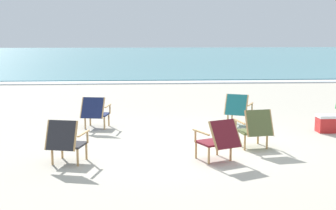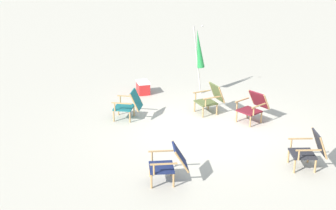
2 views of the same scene
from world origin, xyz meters
name	(u,v)px [view 1 (image 1 of 2)]	position (x,y,z in m)	size (l,w,h in m)	color
ground_plane	(195,144)	(0.00, 0.00, 0.00)	(80.00, 80.00, 0.00)	#B7AF9E
sea	(152,56)	(0.00, 31.76, 0.05)	(80.00, 40.00, 0.10)	teal
surf_band	(164,82)	(0.00, 11.46, 0.03)	(80.00, 1.10, 0.06)	white
beach_chair_far_center	(238,109)	(1.27, 1.77, 0.43)	(0.82, 0.89, 0.80)	#196066
beach_chair_back_right	(66,141)	(-2.43, -1.33, 0.43)	(0.72, 0.81, 0.81)	#28282D
beach_chair_back_left	(219,139)	(0.26, -1.33, 0.42)	(0.84, 0.93, 0.78)	maroon
beach_chair_front_right	(255,128)	(1.14, -0.47, 0.43)	(0.68, 0.79, 0.81)	#515B33
beach_chair_front_left	(95,111)	(-2.19, 1.65, 0.42)	(0.70, 0.86, 0.78)	#19234C
cooler_box	(328,124)	(3.20, 0.96, 0.20)	(0.49, 0.35, 0.40)	red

